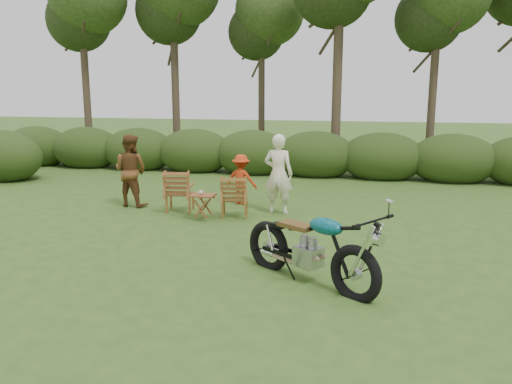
% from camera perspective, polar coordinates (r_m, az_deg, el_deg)
% --- Properties ---
extents(ground, '(80.00, 80.00, 0.00)m').
position_cam_1_polar(ground, '(7.12, -2.82, -9.67)').
color(ground, '#2C4E1A').
rests_on(ground, ground).
extents(tree_line, '(22.52, 11.62, 8.14)m').
position_cam_1_polar(tree_line, '(16.20, 9.28, 15.63)').
color(tree_line, '#3D3121').
rests_on(tree_line, ground).
extents(motorcycle, '(2.29, 1.90, 1.25)m').
position_cam_1_polar(motorcycle, '(7.01, 5.94, -10.07)').
color(motorcycle, '#0B8797').
rests_on(motorcycle, ground).
extents(lawn_chair_right, '(0.72, 0.72, 0.88)m').
position_cam_1_polar(lawn_chair_right, '(10.45, -2.43, -2.81)').
color(lawn_chair_right, brown).
rests_on(lawn_chair_right, ground).
extents(lawn_chair_left, '(0.74, 0.74, 0.92)m').
position_cam_1_polar(lawn_chair_left, '(11.04, -8.64, -2.17)').
color(lawn_chair_left, brown).
rests_on(lawn_chair_left, ground).
extents(side_table, '(0.52, 0.44, 0.52)m').
position_cam_1_polar(side_table, '(10.19, -6.07, -1.72)').
color(side_table, '#602C18').
rests_on(side_table, ground).
extents(cup, '(0.12, 0.12, 0.09)m').
position_cam_1_polar(cup, '(10.14, -6.32, -0.05)').
color(cup, beige).
rests_on(cup, side_table).
extents(adult_a, '(0.65, 0.46, 1.70)m').
position_cam_1_polar(adult_a, '(10.76, 2.54, -2.40)').
color(adult_a, '#F1E9C6').
rests_on(adult_a, ground).
extents(adult_b, '(0.86, 0.70, 1.63)m').
position_cam_1_polar(adult_b, '(11.77, -13.96, -1.53)').
color(adult_b, brown).
rests_on(adult_b, ground).
extents(child, '(0.79, 0.51, 1.16)m').
position_cam_1_polar(child, '(11.62, -1.69, -1.36)').
color(child, red).
rests_on(child, ground).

